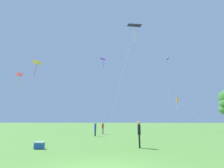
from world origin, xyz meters
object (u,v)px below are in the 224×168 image
object	(u,v)px
kite_yellow_diamond	(36,66)
person_far_back	(103,127)
kite_orange_box	(177,100)
kite_purple_streamer	(102,63)
kite_black_large	(134,29)
person_foreground_watcher	(95,128)
person_in_blue_jacket	(139,132)
kite_red_high	(18,78)
picnic_cooler	(39,145)
kite_blue_delta	(167,58)

from	to	relation	value
kite_yellow_diamond	person_far_back	bearing A→B (deg)	-35.28
kite_orange_box	kite_purple_streamer	distance (m)	21.23
kite_black_large	kite_yellow_diamond	size ratio (longest dim) A/B	1.00
kite_black_large	person_foreground_watcher	size ratio (longest dim) A/B	10.60
person_in_blue_jacket	kite_purple_streamer	bearing A→B (deg)	104.24
kite_red_high	kite_purple_streamer	bearing A→B (deg)	44.86
person_far_back	picnic_cooler	distance (m)	13.00
kite_orange_box	picnic_cooler	xyz separation A→B (m)	(-17.79, -32.28, -6.69)
kite_purple_streamer	person_in_blue_jacket	distance (m)	33.92
kite_red_high	person_foreground_watcher	distance (m)	19.50
kite_orange_box	person_foreground_watcher	size ratio (longest dim) A/B	7.11
kite_yellow_diamond	person_far_back	size ratio (longest dim) A/B	10.99
kite_blue_delta	kite_yellow_diamond	world-z (taller)	kite_blue_delta
kite_orange_box	kite_purple_streamer	world-z (taller)	kite_purple_streamer
kite_orange_box	kite_blue_delta	world-z (taller)	kite_blue_delta
person_foreground_watcher	person_far_back	distance (m)	3.05
kite_orange_box	kite_yellow_diamond	bearing A→B (deg)	-169.95
kite_purple_streamer	person_in_blue_jacket	world-z (taller)	kite_purple_streamer
kite_red_high	person_far_back	xyz separation A→B (m)	(16.50, -4.02, -8.59)
kite_blue_delta	kite_black_large	bearing A→B (deg)	-115.98
kite_purple_streamer	person_in_blue_jacket	size ratio (longest dim) A/B	10.51
kite_blue_delta	person_far_back	world-z (taller)	kite_blue_delta
kite_black_large	kite_purple_streamer	size ratio (longest dim) A/B	0.92
kite_blue_delta	person_foreground_watcher	bearing A→B (deg)	-124.31
picnic_cooler	kite_black_large	bearing A→B (deg)	60.96
kite_black_large	kite_yellow_diamond	world-z (taller)	kite_black_large
kite_red_high	picnic_cooler	size ratio (longest dim) A/B	17.88
picnic_cooler	kite_yellow_diamond	bearing A→B (deg)	122.64
person_foreground_watcher	kite_orange_box	bearing A→B (deg)	54.37
kite_orange_box	kite_yellow_diamond	size ratio (longest dim) A/B	0.67
person_foreground_watcher	picnic_cooler	xyz separation A→B (m)	(-1.67, -9.79, -0.73)
kite_orange_box	kite_black_large	size ratio (longest dim) A/B	0.67
kite_yellow_diamond	kite_blue_delta	bearing A→B (deg)	6.74
kite_yellow_diamond	kite_black_large	bearing A→B (deg)	-30.43
kite_black_large	kite_blue_delta	world-z (taller)	kite_blue_delta
kite_black_large	kite_purple_streamer	xyz separation A→B (m)	(-7.76, 17.90, 1.28)
person_foreground_watcher	picnic_cooler	bearing A→B (deg)	-99.69
kite_black_large	person_in_blue_jacket	bearing A→B (deg)	-91.85
person_in_blue_jacket	picnic_cooler	world-z (taller)	person_in_blue_jacket
kite_orange_box	kite_purple_streamer	xyz separation A→B (m)	(-18.72, -2.07, 9.80)
picnic_cooler	person_far_back	bearing A→B (deg)	80.58
kite_red_high	person_foreground_watcher	xyz separation A→B (m)	(16.05, -7.03, -8.56)
kite_red_high	person_foreground_watcher	bearing A→B (deg)	-23.67
kite_purple_streamer	person_in_blue_jacket	bearing A→B (deg)	-75.76
kite_blue_delta	kite_red_high	xyz separation A→B (m)	(-29.81, -13.14, -7.63)
kite_black_large	kite_orange_box	bearing A→B (deg)	61.26
kite_orange_box	person_in_blue_jacket	size ratio (longest dim) A/B	6.49
kite_red_high	picnic_cooler	xyz separation A→B (m)	(14.37, -16.83, -9.29)
kite_black_large	kite_purple_streamer	distance (m)	19.55
kite_yellow_diamond	person_in_blue_jacket	bearing A→B (deg)	-47.24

